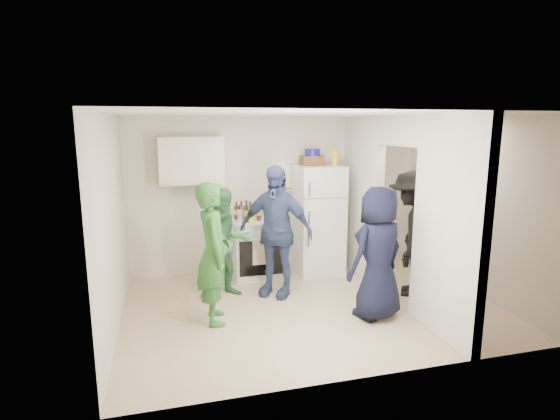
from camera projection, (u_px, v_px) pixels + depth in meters
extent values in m
plane|color=beige|center=(311.00, 307.00, 5.78)|extent=(4.80, 4.80, 0.00)
plane|color=silver|center=(279.00, 194.00, 7.16)|extent=(4.80, 0.00, 4.80)
plane|color=silver|center=(374.00, 251.00, 3.93)|extent=(4.80, 0.00, 4.80)
plane|color=silver|center=(112.00, 225.00, 4.95)|extent=(0.00, 3.40, 3.40)
plane|color=silver|center=(474.00, 206.00, 6.15)|extent=(0.00, 3.40, 3.40)
plane|color=white|center=(314.00, 114.00, 5.31)|extent=(4.80, 4.80, 0.00)
cube|color=silver|center=(362.00, 197.00, 6.89)|extent=(0.12, 1.20, 2.50)
cube|color=silver|center=(448.00, 228.00, 4.80)|extent=(0.12, 1.20, 2.50)
cube|color=silver|center=(401.00, 130.00, 5.65)|extent=(0.12, 1.00, 0.40)
cube|color=white|center=(257.00, 248.00, 6.89)|extent=(0.77, 0.64, 0.92)
cube|color=silver|center=(191.00, 160.00, 6.52)|extent=(0.95, 0.34, 0.70)
cube|color=white|center=(318.00, 220.00, 7.03)|extent=(0.72, 0.70, 1.74)
cube|color=brown|center=(312.00, 161.00, 6.87)|extent=(0.35, 0.25, 0.15)
cylinder|color=navy|center=(312.00, 152.00, 6.85)|extent=(0.24, 0.24, 0.11)
cylinder|color=yellow|center=(335.00, 158.00, 6.80)|extent=(0.09, 0.09, 0.25)
cylinder|color=white|center=(282.00, 167.00, 7.07)|extent=(0.22, 0.02, 0.22)
cube|color=olive|center=(280.00, 189.00, 7.09)|extent=(0.35, 0.08, 0.03)
cube|color=black|center=(465.00, 176.00, 6.26)|extent=(0.03, 0.70, 0.80)
cube|color=white|center=(465.00, 176.00, 6.25)|extent=(0.04, 0.76, 0.86)
cube|color=white|center=(465.00, 152.00, 6.18)|extent=(0.04, 0.82, 0.18)
cylinder|color=#EEFF15|center=(252.00, 215.00, 6.54)|extent=(0.09, 0.09, 0.25)
cylinder|color=#A9270B|center=(273.00, 218.00, 6.65)|extent=(0.09, 0.09, 0.12)
imported|color=#397D32|center=(213.00, 253.00, 5.22)|extent=(0.42, 0.63, 1.72)
imported|color=#367B46|center=(225.00, 243.00, 6.01)|extent=(0.81, 0.67, 1.53)
imported|color=#364277|center=(275.00, 231.00, 6.05)|extent=(1.13, 1.02, 1.84)
imported|color=black|center=(378.00, 253.00, 5.34)|extent=(0.94, 0.77, 1.65)
imported|color=black|center=(411.00, 233.00, 6.10)|extent=(1.17, 1.31, 1.76)
cylinder|color=maroon|center=(237.00, 210.00, 6.83)|extent=(0.08, 0.08, 0.27)
cylinder|color=#15411C|center=(247.00, 211.00, 6.63)|extent=(0.08, 0.08, 0.33)
cylinder|color=#AEB8BD|center=(250.00, 210.00, 6.88)|extent=(0.08, 0.08, 0.27)
cylinder|color=maroon|center=(259.00, 211.00, 6.72)|extent=(0.06, 0.06, 0.31)
cylinder|color=#A6A9B8|center=(260.00, 209.00, 6.98)|extent=(0.07, 0.07, 0.26)
cylinder|color=black|center=(267.00, 211.00, 6.83)|extent=(0.06, 0.06, 0.26)
cylinder|color=olive|center=(270.00, 210.00, 6.95)|extent=(0.06, 0.06, 0.24)
cylinder|color=silver|center=(240.00, 214.00, 6.58)|extent=(0.07, 0.07, 0.27)
cylinder|color=maroon|center=(258.00, 211.00, 6.88)|extent=(0.06, 0.06, 0.25)
cylinder|color=#23531C|center=(278.00, 212.00, 6.75)|extent=(0.07, 0.07, 0.25)
cylinder|color=brown|center=(241.00, 210.00, 6.75)|extent=(0.07, 0.07, 0.30)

